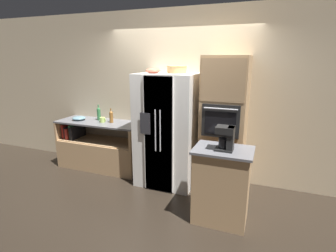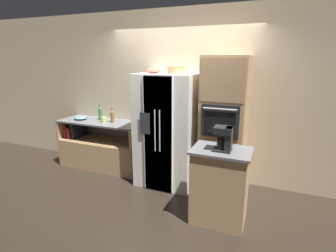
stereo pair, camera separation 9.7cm
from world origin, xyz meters
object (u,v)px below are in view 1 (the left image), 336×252
Objects in this scene: wicker_basket at (177,69)px; bottle_tall at (111,116)px; fruit_bowl at (153,71)px; bottle_short at (99,113)px; wall_oven at (224,126)px; coffee_maker at (227,138)px; mug at (102,120)px; refrigerator at (168,130)px; mixing_bowl at (79,118)px.

wicker_basket is 1.52m from bottle_tall.
fruit_bowl is at bearing -158.98° from wicker_basket.
wicker_basket reaches higher than bottle_short.
wall_oven is 0.90m from coffee_maker.
wall_oven is 16.02× the size of mug.
wall_oven reaches higher than fruit_bowl.
mixing_bowl is (-1.81, 0.06, 0.03)m from refrigerator.
mixing_bowl is (-1.59, 0.13, -0.91)m from fruit_bowl.
coffee_maker reaches higher than mixing_bowl.
bottle_tall is at bearing -13.73° from bottle_short.
fruit_bowl is 0.79× the size of coffee_maker.
wicker_basket is 1.07× the size of bottle_short.
coffee_maker is at bearing -20.69° from mug.
fruit_bowl is 1.25m from bottle_tall.
bottle_short is (-2.33, 0.12, -0.01)m from wall_oven.
refrigerator is 1.35m from coffee_maker.
coffee_maker is at bearing -22.95° from bottle_tall.
refrigerator reaches higher than mixing_bowl.
mixing_bowl is at bearing 179.97° from wicker_basket.
bottle_short is 2.70m from coffee_maker.
mug is at bearing 179.48° from wicker_basket.
bottle_short is 2.28× the size of mug.
wall_oven reaches higher than bottle_short.
refrigerator is 5.74× the size of wicker_basket.
wicker_basket is 0.37m from fruit_bowl.
refrigerator reaches higher than bottle_tall.
fruit_bowl is 0.95× the size of mixing_bowl.
coffee_maker is at bearing -78.82° from wall_oven.
mixing_bowl is (-0.36, -0.13, -0.09)m from bottle_short.
coffee_maker is (0.93, -0.87, -0.74)m from wicker_basket.
bottle_short is at bearing 172.42° from refrigerator.
bottle_short is at bearing 168.11° from fruit_bowl.
bottle_tall is (-0.92, 0.18, -0.83)m from fruit_bowl.
fruit_bowl reaches higher than mug.
bottle_short reaches higher than bottle_tall.
mug is 2.52m from coffee_maker.
wall_oven is at bearing -0.18° from mug.
refrigerator is at bearing -2.05° from mixing_bowl.
wall_oven reaches higher than mug.
bottle_tall is at bearing 4.28° from mixing_bowl.
fruit_bowl is 0.89× the size of bottle_tall.
fruit_bowl reaches higher than mixing_bowl.
mug is at bearing 159.31° from coffee_maker.
fruit_bowl reaches higher than bottle_short.
wicker_basket is at bearing 26.65° from refrigerator.
refrigerator is 0.97m from wicker_basket.
wall_oven is (0.88, 0.07, 0.14)m from refrigerator.
coffee_maker is at bearing -17.00° from mixing_bowl.
refrigerator is at bearing -5.82° from bottle_tall.
mug is at bearing 176.62° from refrigerator.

